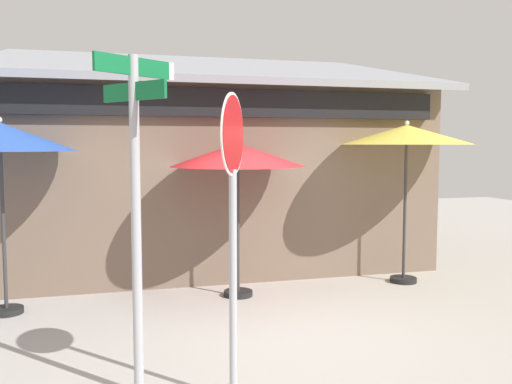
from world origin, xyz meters
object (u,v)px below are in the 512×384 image
at_px(street_sign_post, 136,192).
at_px(patio_umbrella_crimson_center, 238,157).
at_px(patio_umbrella_royal_blue_left, 0,139).
at_px(patio_umbrella_mustard_right, 407,137).
at_px(stop_sign, 233,191).

xyz_separation_m(street_sign_post, patio_umbrella_crimson_center, (1.66, 2.99, 0.24)).
distance_m(patio_umbrella_royal_blue_left, patio_umbrella_crimson_center, 3.27).
height_order(street_sign_post, patio_umbrella_crimson_center, street_sign_post).
height_order(street_sign_post, patio_umbrella_royal_blue_left, street_sign_post).
distance_m(street_sign_post, patio_umbrella_royal_blue_left, 3.41).
bearing_deg(patio_umbrella_crimson_center, patio_umbrella_mustard_right, 1.93).
height_order(patio_umbrella_royal_blue_left, patio_umbrella_mustard_right, patio_umbrella_mustard_right).
relative_size(patio_umbrella_crimson_center, patio_umbrella_mustard_right, 0.89).
bearing_deg(patio_umbrella_mustard_right, patio_umbrella_royal_blue_left, -178.86).
bearing_deg(street_sign_post, patio_umbrella_crimson_center, 60.99).
relative_size(street_sign_post, stop_sign, 1.12).
xyz_separation_m(street_sign_post, stop_sign, (0.81, -0.35, 0.02)).
xyz_separation_m(stop_sign, patio_umbrella_crimson_center, (0.85, 3.35, 0.22)).
distance_m(patio_umbrella_royal_blue_left, patio_umbrella_mustard_right, 6.13).
distance_m(stop_sign, patio_umbrella_crimson_center, 3.46).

